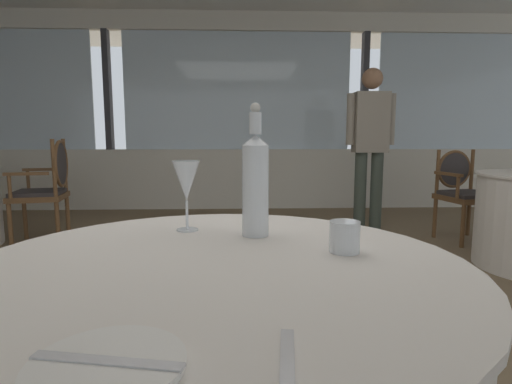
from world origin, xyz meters
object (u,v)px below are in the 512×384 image
at_px(water_tumbler, 345,237).
at_px(side_plate, 107,365).
at_px(water_bottle, 255,182).
at_px(diner_person_0, 370,139).
at_px(dining_chair_0_0, 48,183).
at_px(wine_glass, 186,182).
at_px(dining_chair_1_1, 462,187).

bearing_deg(water_tumbler, side_plate, -130.50).
distance_m(water_bottle, water_tumbler, 0.30).
bearing_deg(side_plate, diner_person_0, 68.03).
relative_size(water_bottle, water_tumbler, 4.86).
distance_m(dining_chair_0_0, diner_person_0, 3.31).
height_order(water_tumbler, dining_chair_0_0, dining_chair_0_0).
bearing_deg(dining_chair_0_0, water_bottle, 113.63).
xyz_separation_m(side_plate, dining_chair_0_0, (-1.68, 3.47, -0.16)).
bearing_deg(dining_chair_0_0, diner_person_0, 177.43).
bearing_deg(wine_glass, dining_chair_1_1, 48.78).
bearing_deg(wine_glass, water_tumbler, -30.93).
bearing_deg(diner_person_0, side_plate, 157.98).
relative_size(dining_chair_0_0, dining_chair_1_1, 1.12).
height_order(dining_chair_0_0, diner_person_0, diner_person_0).
distance_m(water_bottle, diner_person_0, 3.53).
xyz_separation_m(side_plate, dining_chair_1_1, (2.37, 3.43, -0.22)).
bearing_deg(wine_glass, diner_person_0, 63.63).
xyz_separation_m(wine_glass, dining_chair_1_1, (2.37, 2.70, -0.36)).
distance_m(side_plate, wine_glass, 0.75).
xyz_separation_m(side_plate, water_bottle, (0.20, 0.66, 0.15)).
height_order(side_plate, wine_glass, wine_glass).
xyz_separation_m(water_bottle, wine_glass, (-0.20, 0.07, -0.01)).
relative_size(water_tumbler, diner_person_0, 0.04).
relative_size(wine_glass, diner_person_0, 0.12).
distance_m(wine_glass, water_tumbler, 0.49).
bearing_deg(water_tumbler, dining_chair_1_1, 56.45).
xyz_separation_m(water_bottle, diner_person_0, (1.37, 3.25, 0.11)).
height_order(side_plate, diner_person_0, diner_person_0).
bearing_deg(water_tumbler, dining_chair_0_0, 125.09).
xyz_separation_m(side_plate, diner_person_0, (1.58, 3.91, 0.26)).
relative_size(side_plate, dining_chair_1_1, 0.21).
relative_size(water_bottle, dining_chair_0_0, 0.37).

